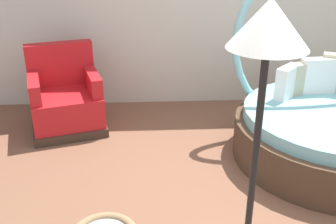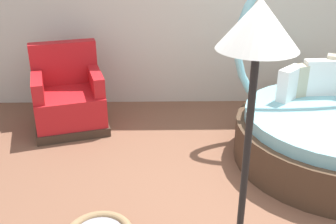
{
  "view_description": "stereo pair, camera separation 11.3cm",
  "coord_description": "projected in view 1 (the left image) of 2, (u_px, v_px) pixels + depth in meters",
  "views": [
    {
      "loc": [
        -0.85,
        -2.63,
        2.08
      ],
      "look_at": [
        -0.67,
        0.76,
        0.55
      ],
      "focal_mm": 42.34,
      "sensor_mm": 36.0,
      "label": 1
    },
    {
      "loc": [
        -0.74,
        -2.63,
        2.08
      ],
      "look_at": [
        -0.67,
        0.76,
        0.55
      ],
      "focal_mm": 42.34,
      "sensor_mm": 36.0,
      "label": 2
    }
  ],
  "objects": [
    {
      "name": "ground_plane",
      "position": [
        253.0,
        209.0,
        3.3
      ],
      "size": [
        8.0,
        8.0,
        0.02
      ],
      "primitive_type": "cube",
      "color": "brown"
    },
    {
      "name": "red_armchair",
      "position": [
        66.0,
        100.0,
        4.56
      ],
      "size": [
        0.99,
        0.99,
        0.94
      ],
      "color": "#38281E",
      "rests_on": "ground_plane"
    },
    {
      "name": "floor_lamp",
      "position": [
        266.0,
        58.0,
        1.92
      ],
      "size": [
        0.4,
        0.4,
        1.82
      ],
      "color": "black",
      "rests_on": "ground_plane"
    },
    {
      "name": "round_daybed",
      "position": [
        332.0,
        120.0,
        3.96
      ],
      "size": [
        1.95,
        1.95,
        2.04
      ],
      "color": "#473323",
      "rests_on": "ground_plane"
    }
  ]
}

